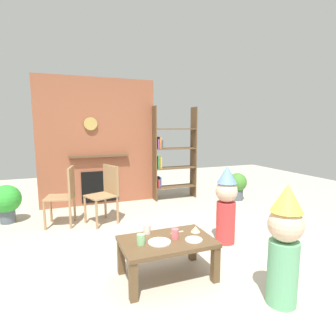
# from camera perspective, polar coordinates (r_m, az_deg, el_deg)

# --- Properties ---
(ground_plane) EXTENTS (12.00, 12.00, 0.00)m
(ground_plane) POSITION_cam_1_polar(r_m,az_deg,el_deg) (3.40, 0.14, -17.61)
(ground_plane) COLOR #BCB29E
(brick_fireplace_feature) EXTENTS (2.20, 0.28, 2.40)m
(brick_fireplace_feature) POSITION_cam_1_polar(r_m,az_deg,el_deg) (5.49, -14.26, 5.10)
(brick_fireplace_feature) COLOR #935138
(brick_fireplace_feature) RESTS_ON ground_plane
(bookshelf) EXTENTS (0.90, 0.28, 1.90)m
(bookshelf) POSITION_cam_1_polar(r_m,az_deg,el_deg) (5.70, 0.79, 2.39)
(bookshelf) COLOR brown
(bookshelf) RESTS_ON ground_plane
(coffee_table) EXTENTS (0.91, 0.58, 0.40)m
(coffee_table) POSITION_cam_1_polar(r_m,az_deg,el_deg) (2.83, -0.23, -15.88)
(coffee_table) COLOR brown
(coffee_table) RESTS_ON ground_plane
(paper_cup_near_left) EXTENTS (0.08, 0.08, 0.10)m
(paper_cup_near_left) POSITION_cam_1_polar(r_m,az_deg,el_deg) (2.69, -5.66, -14.47)
(paper_cup_near_left) COLOR #8CD18C
(paper_cup_near_left) RESTS_ON coffee_table
(paper_cup_near_right) EXTENTS (0.08, 0.08, 0.10)m
(paper_cup_near_right) POSITION_cam_1_polar(r_m,az_deg,el_deg) (2.94, -4.38, -12.46)
(paper_cup_near_right) COLOR silver
(paper_cup_near_right) RESTS_ON coffee_table
(paper_cup_center) EXTENTS (0.07, 0.07, 0.10)m
(paper_cup_center) POSITION_cam_1_polar(r_m,az_deg,el_deg) (2.80, 1.47, -13.46)
(paper_cup_center) COLOR #E5666B
(paper_cup_center) RESTS_ON coffee_table
(paper_plate_front) EXTENTS (0.22, 0.22, 0.01)m
(paper_plate_front) POSITION_cam_1_polar(r_m,az_deg,el_deg) (2.74, -1.78, -15.04)
(paper_plate_front) COLOR white
(paper_plate_front) RESTS_ON coffee_table
(paper_plate_rear) EXTENTS (0.17, 0.17, 0.01)m
(paper_plate_rear) POSITION_cam_1_polar(r_m,az_deg,el_deg) (2.80, 5.34, -14.54)
(paper_plate_rear) COLOR white
(paper_plate_rear) RESTS_ON coffee_table
(birthday_cake_slice) EXTENTS (0.10, 0.10, 0.06)m
(birthday_cake_slice) POSITION_cam_1_polar(r_m,az_deg,el_deg) (3.00, 5.70, -12.43)
(birthday_cake_slice) COLOR #EAC68C
(birthday_cake_slice) RESTS_ON coffee_table
(table_fork) EXTENTS (0.15, 0.03, 0.01)m
(table_fork) POSITION_cam_1_polar(r_m,az_deg,el_deg) (2.97, 1.86, -13.14)
(table_fork) COLOR silver
(table_fork) RESTS_ON coffee_table
(child_with_cone_hat) EXTENTS (0.29, 0.29, 1.04)m
(child_with_cone_hat) POSITION_cam_1_polar(r_m,az_deg,el_deg) (2.56, 22.94, -13.92)
(child_with_cone_hat) COLOR #66B27F
(child_with_cone_hat) RESTS_ON ground_plane
(child_in_pink) EXTENTS (0.28, 0.28, 1.02)m
(child_in_pink) POSITION_cam_1_polar(r_m,az_deg,el_deg) (3.63, 11.93, -7.01)
(child_in_pink) COLOR #D13838
(child_in_pink) RESTS_ON ground_plane
(dining_chair_left) EXTENTS (0.48, 0.48, 0.90)m
(dining_chair_left) POSITION_cam_1_polar(r_m,az_deg,el_deg) (4.47, -20.42, -4.76)
(dining_chair_left) COLOR #9E7A51
(dining_chair_left) RESTS_ON ground_plane
(dining_chair_middle) EXTENTS (0.52, 0.52, 0.90)m
(dining_chair_middle) POSITION_cam_1_polar(r_m,az_deg,el_deg) (4.43, -12.71, -4.56)
(dining_chair_middle) COLOR #9E7A51
(dining_chair_middle) RESTS_ON ground_plane
(potted_plant_tall) EXTENTS (0.38, 0.38, 0.56)m
(potted_plant_tall) POSITION_cam_1_polar(r_m,az_deg,el_deg) (5.84, 14.13, -3.33)
(potted_plant_tall) COLOR #4C5660
(potted_plant_tall) RESTS_ON ground_plane
(potted_plant_short) EXTENTS (0.44, 0.44, 0.60)m
(potted_plant_short) POSITION_cam_1_polar(r_m,az_deg,el_deg) (5.00, -30.40, -5.85)
(potted_plant_short) COLOR #4C5660
(potted_plant_short) RESTS_ON ground_plane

